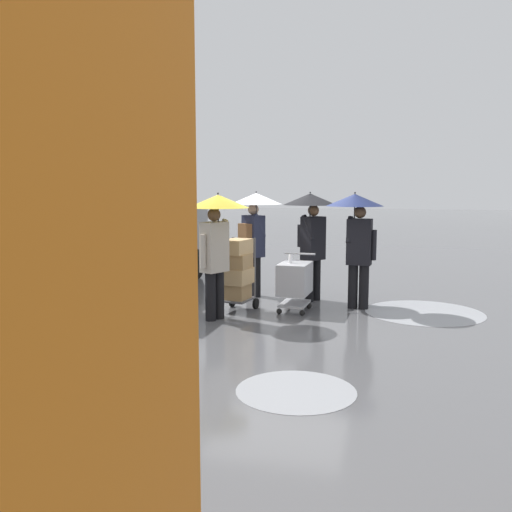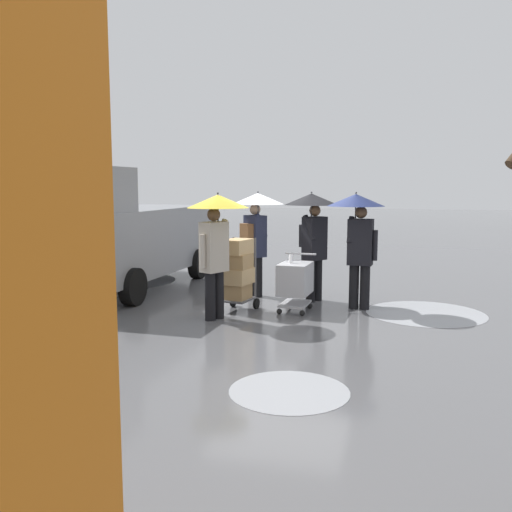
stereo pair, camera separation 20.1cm
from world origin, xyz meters
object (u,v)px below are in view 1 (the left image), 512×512
pedestrian_pink_side (216,226)px  pedestrian_far_side (311,221)px  pedestrian_black_side (357,223)px  hand_dolly_boxes (237,270)px  shopping_cart_vendor (295,280)px  cargo_van_parked_right (119,236)px  pedestrian_white_side (255,220)px

pedestrian_pink_side → pedestrian_far_side: same height
pedestrian_black_side → hand_dolly_boxes: bearing=19.8°
shopping_cart_vendor → hand_dolly_boxes: bearing=13.1°
pedestrian_pink_side → pedestrian_far_side: (-1.33, -1.83, -0.01)m
cargo_van_parked_right → hand_dolly_boxes: bearing=156.5°
pedestrian_black_side → pedestrian_white_side: same height
cargo_van_parked_right → shopping_cart_vendor: size_ratio=5.16×
cargo_van_parked_right → hand_dolly_boxes: 3.30m
cargo_van_parked_right → pedestrian_white_side: 3.01m
hand_dolly_boxes → pedestrian_pink_side: size_ratio=0.61×
shopping_cart_vendor → pedestrian_pink_side: pedestrian_pink_side is taller
pedestrian_white_side → hand_dolly_boxes: bearing=90.8°
shopping_cart_vendor → pedestrian_white_side: bearing=-47.8°
cargo_van_parked_right → pedestrian_white_side: size_ratio=2.51×
hand_dolly_boxes → pedestrian_white_side: 1.60m
cargo_van_parked_right → pedestrian_far_side: size_ratio=2.51×
hand_dolly_boxes → pedestrian_black_side: 2.34m
cargo_van_parked_right → shopping_cart_vendor: cargo_van_parked_right is taller
pedestrian_white_side → pedestrian_pink_side: bearing=85.8°
cargo_van_parked_right → pedestrian_pink_side: 3.47m
pedestrian_white_side → pedestrian_black_side: bearing=163.1°
pedestrian_black_side → pedestrian_far_side: bearing=-26.0°
cargo_van_parked_right → pedestrian_black_side: (-5.06, 0.56, 0.41)m
shopping_cart_vendor → pedestrian_white_side: (1.03, -1.14, 1.00)m
cargo_van_parked_right → pedestrian_black_side: cargo_van_parked_right is taller
shopping_cart_vendor → pedestrian_black_side: (-1.05, -0.50, 1.02)m
shopping_cart_vendor → hand_dolly_boxes: hand_dolly_boxes is taller
pedestrian_black_side → cargo_van_parked_right: bearing=-6.4°
shopping_cart_vendor → pedestrian_far_side: (-0.15, -0.94, 1.00)m
pedestrian_pink_side → hand_dolly_boxes: bearing=-104.5°
hand_dolly_boxes → pedestrian_white_side: pedestrian_white_side is taller
pedestrian_far_side → pedestrian_white_side: bearing=-9.4°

